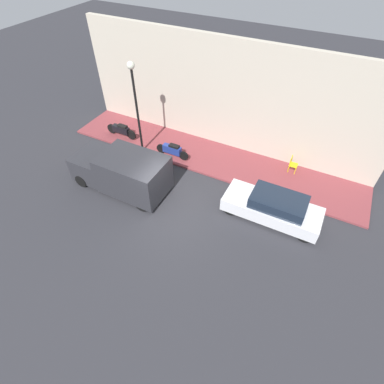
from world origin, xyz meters
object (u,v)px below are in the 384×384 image
Objects in this scene: parked_car at (273,207)px; motorcycle_black at (121,130)px; motorcycle_blue at (172,150)px; streetlamp at (135,93)px; cafe_chair at (292,163)px; delivery_van at (122,171)px.

motorcycle_black is at bearing 78.13° from parked_car.
parked_car is at bearing -105.80° from motorcycle_blue.
motorcycle_blue is at bearing -80.43° from streetlamp.
streetlamp reaches higher than motorcycle_black.
cafe_chair is (2.02, -7.90, -2.93)m from streetlamp.
delivery_van is 0.95× the size of streetlamp.
motorcycle_black is 3.60m from streetlamp.
delivery_van reaches higher than motorcycle_blue.
motorcycle_blue is (3.12, -0.98, -0.48)m from delivery_van.
motorcycle_blue is 3.51m from streetlamp.
motorcycle_black is 0.41× the size of streetlamp.
streetlamp is at bearing -108.39° from motorcycle_black.
parked_car is 9.99m from motorcycle_black.
streetlamp is (2.82, 0.80, 2.53)m from delivery_van.
cafe_chair is at bearing -75.62° from streetlamp.
delivery_van is 3.31m from motorcycle_blue.
delivery_van is at bearing -142.12° from motorcycle_black.
delivery_van is 2.35× the size of motorcycle_black.
cafe_chair is at bearing -81.86° from motorcycle_black.
motorcycle_black reaches higher than motorcycle_blue.
parked_car is 7.24m from delivery_van.
parked_car reaches higher than motorcycle_blue.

